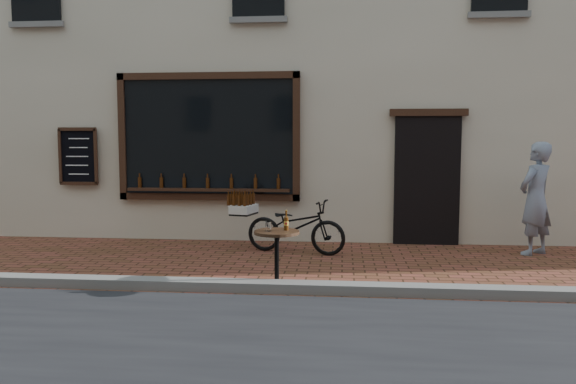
{
  "coord_description": "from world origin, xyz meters",
  "views": [
    {
      "loc": [
        0.47,
        -6.3,
        1.81
      ],
      "look_at": [
        -0.27,
        1.2,
        1.1
      ],
      "focal_mm": 35.0,
      "sensor_mm": 36.0,
      "label": 1
    }
  ],
  "objects": [
    {
      "name": "ground",
      "position": [
        0.0,
        0.0,
        0.0
      ],
      "size": [
        90.0,
        90.0,
        0.0
      ],
      "primitive_type": "plane",
      "color": "brown",
      "rests_on": "ground"
    },
    {
      "name": "kerb",
      "position": [
        0.0,
        0.2,
        0.06
      ],
      "size": [
        90.0,
        0.25,
        0.12
      ],
      "primitive_type": "cube",
      "color": "slate",
      "rests_on": "ground"
    },
    {
      "name": "cargo_bicycle",
      "position": [
        -0.31,
        2.5,
        0.44
      ],
      "size": [
        1.99,
        0.98,
        0.92
      ],
      "rotation": [
        0.0,
        0.0,
        1.32
      ],
      "color": "black",
      "rests_on": "ground"
    },
    {
      "name": "bistro_table",
      "position": [
        -0.32,
        0.35,
        0.51
      ],
      "size": [
        0.55,
        0.55,
        0.95
      ],
      "color": "black",
      "rests_on": "ground"
    },
    {
      "name": "pedestrian",
      "position": [
        3.47,
        2.75,
        0.89
      ],
      "size": [
        0.77,
        0.74,
        1.77
      ],
      "primitive_type": "imported",
      "rotation": [
        0.0,
        0.0,
        3.84
      ],
      "color": "gray",
      "rests_on": "ground"
    }
  ]
}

